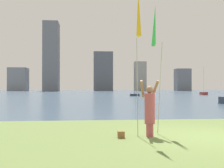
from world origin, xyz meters
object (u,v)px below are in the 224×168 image
object	(u,v)px
kite_flag_left	(139,16)
bag	(121,135)
sailboat_6	(204,93)
kite_flag_right	(155,29)
sailboat_2	(135,94)
person	(150,109)

from	to	relation	value
kite_flag_left	bag	world-z (taller)	kite_flag_left
sailboat_6	kite_flag_right	bearing A→B (deg)	-116.51
kite_flag_right	sailboat_2	bearing A→B (deg)	81.02
person	kite_flag_left	world-z (taller)	kite_flag_left
kite_flag_left	kite_flag_right	xyz separation A→B (m)	(0.75, 0.88, -0.21)
bag	kite_flag_right	bearing A→B (deg)	36.16
person	sailboat_6	world-z (taller)	sailboat_6
kite_flag_right	sailboat_6	size ratio (longest dim) A/B	0.78
bag	sailboat_2	world-z (taller)	sailboat_2
kite_flag_right	sailboat_2	xyz separation A→B (m)	(5.68, 35.95, -3.36)
bag	sailboat_2	xyz separation A→B (m)	(7.01, 36.92, 0.21)
person	sailboat_6	size ratio (longest dim) A/B	0.32
person	sailboat_2	size ratio (longest dim) A/B	0.36
person	sailboat_2	world-z (taller)	sailboat_2
kite_flag_left	sailboat_6	distance (m)	47.50
kite_flag_left	sailboat_6	size ratio (longest dim) A/B	0.83
sailboat_2	sailboat_6	distance (m)	15.92
person	bag	world-z (taller)	person
kite_flag_left	kite_flag_right	bearing A→B (deg)	49.45
kite_flag_right	sailboat_2	size ratio (longest dim) A/B	0.88
kite_flag_right	sailboat_2	distance (m)	36.55
bag	sailboat_2	size ratio (longest dim) A/B	0.04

